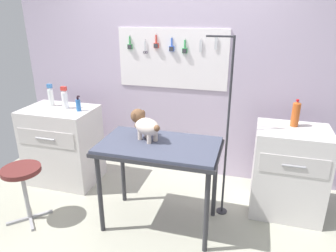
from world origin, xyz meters
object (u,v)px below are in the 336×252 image
at_px(grooming_table, 159,152).
at_px(stool, 22,177).
at_px(counter_left, 63,145).
at_px(soda_bottle, 296,114).
at_px(dog, 144,124).
at_px(shampoo_bottle, 51,96).
at_px(grooming_arm, 226,138).
at_px(cabinet_right, 288,172).

distance_m(grooming_table, stool, 1.34).
relative_size(counter_left, soda_bottle, 3.41).
bearing_deg(dog, soda_bottle, 23.01).
relative_size(grooming_table, stool, 1.91).
bearing_deg(grooming_table, counter_left, 160.41).
distance_m(shampoo_bottle, soda_bottle, 2.67).
height_order(stool, soda_bottle, soda_bottle).
distance_m(grooming_table, soda_bottle, 1.36).
xyz_separation_m(grooming_arm, soda_bottle, (0.62, 0.30, 0.20)).
bearing_deg(cabinet_right, grooming_arm, -161.68).
bearing_deg(stool, shampoo_bottle, 104.24).
distance_m(grooming_arm, dog, 0.78).
distance_m(cabinet_right, soda_bottle, 0.58).
height_order(dog, cabinet_right, dog).
bearing_deg(grooming_table, dog, 157.34).
distance_m(grooming_arm, soda_bottle, 0.71).
bearing_deg(soda_bottle, stool, -159.09).
height_order(cabinet_right, shampoo_bottle, shampoo_bottle).
xyz_separation_m(grooming_table, grooming_arm, (0.56, 0.34, 0.06)).
xyz_separation_m(cabinet_right, soda_bottle, (-0.00, 0.09, 0.58)).
xyz_separation_m(grooming_table, shampoo_bottle, (-1.49, 0.57, 0.26)).
relative_size(cabinet_right, shampoo_bottle, 3.52).
height_order(counter_left, soda_bottle, soda_bottle).
height_order(grooming_table, grooming_arm, grooming_arm).
height_order(grooming_arm, counter_left, grooming_arm).
relative_size(grooming_arm, dog, 4.94).
height_order(stool, shampoo_bottle, shampoo_bottle).
bearing_deg(stool, counter_left, 96.08).
relative_size(grooming_arm, shampoo_bottle, 6.85).
xyz_separation_m(counter_left, shampoo_bottle, (-0.14, 0.08, 0.57)).
bearing_deg(shampoo_bottle, dog, -20.56).
bearing_deg(shampoo_bottle, counter_left, -31.49).
height_order(grooming_table, counter_left, counter_left).
xyz_separation_m(grooming_arm, dog, (-0.72, -0.27, 0.17)).
bearing_deg(grooming_arm, cabinet_right, 18.32).
bearing_deg(grooming_table, cabinet_right, 24.68).
relative_size(grooming_table, soda_bottle, 4.09).
height_order(counter_left, shampoo_bottle, shampoo_bottle).
relative_size(counter_left, stool, 1.59).
xyz_separation_m(grooming_arm, stool, (-1.83, -0.64, -0.35)).
height_order(dog, soda_bottle, soda_bottle).
distance_m(counter_left, cabinet_right, 2.53).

